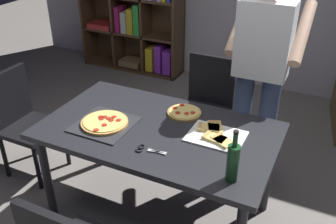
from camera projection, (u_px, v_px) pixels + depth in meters
ground_plane at (159, 211)px, 2.93m from camera, size 12.00×12.00×0.00m
dining_table at (158, 138)px, 2.59m from camera, size 1.57×0.91×0.75m
chair_far_side at (206, 101)px, 3.41m from camera, size 0.42×0.42×0.90m
chair_left_end at (22, 117)px, 3.15m from camera, size 0.42×0.42×0.90m
person_serving_pizza at (261, 68)px, 2.81m from camera, size 0.55×0.54×1.75m
pepperoni_pizza_on_tray at (105, 123)px, 2.59m from camera, size 0.38×0.38×0.04m
pizza_slices_on_towel at (215, 134)px, 2.47m from camera, size 0.36×0.30×0.03m
wine_bottle at (233, 162)px, 2.04m from camera, size 0.07×0.07×0.32m
kitchen_scissors at (146, 150)px, 2.33m from camera, size 0.20×0.09×0.01m
second_pizza_plain at (184, 112)px, 2.72m from camera, size 0.24×0.24×0.03m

